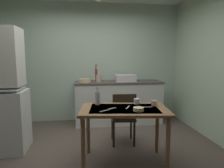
{
  "coord_description": "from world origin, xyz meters",
  "views": [
    {
      "loc": [
        -0.16,
        -2.88,
        1.46
      ],
      "look_at": [
        0.26,
        0.22,
        1.05
      ],
      "focal_mm": 32.28,
      "sensor_mm": 36.0,
      "label": 1
    }
  ],
  "objects": [
    {
      "name": "sink_basin",
      "position": [
        0.74,
        1.5,
        1.02
      ],
      "size": [
        0.44,
        0.34,
        0.15
      ],
      "color": "white",
      "rests_on": "counter_cabinet"
    },
    {
      "name": "mug_dark",
      "position": [
        0.6,
        -0.03,
        0.82
      ],
      "size": [
        0.08,
        0.08,
        0.08
      ],
      "primitive_type": "cylinder",
      "color": "white",
      "rests_on": "dining_table"
    },
    {
      "name": "chair_far_side",
      "position": [
        0.47,
        0.33,
        0.48
      ],
      "size": [
        0.43,
        0.43,
        0.89
      ],
      "color": "#2E221D",
      "rests_on": "ground"
    },
    {
      "name": "serving_spoon",
      "position": [
        0.08,
        -0.35,
        0.78
      ],
      "size": [
        0.14,
        0.1,
        0.0
      ],
      "primitive_type": "cube",
      "rotation": [
        0.0,
        0.0,
        0.57
      ],
      "color": "beige",
      "rests_on": "dining_table"
    },
    {
      "name": "ground_plane",
      "position": [
        0.0,
        0.0,
        0.0
      ],
      "size": [
        5.11,
        5.11,
        0.0
      ],
      "primitive_type": "plane",
      "color": "brown"
    },
    {
      "name": "wall_back",
      "position": [
        0.0,
        1.87,
        1.35
      ],
      "size": [
        4.21,
        0.1,
        2.69
      ],
      "primitive_type": "cube",
      "color": "#B6CEB9",
      "rests_on": "ground"
    },
    {
      "name": "teaspoon_by_cup",
      "position": [
        0.2,
        -0.25,
        0.78
      ],
      "size": [
        0.13,
        0.09,
        0.0
      ],
      "primitive_type": "cube",
      "rotation": [
        0.0,
        0.0,
        3.67
      ],
      "color": "beige",
      "rests_on": "dining_table"
    },
    {
      "name": "mixing_bowl_counter",
      "position": [
        -0.16,
        1.45,
        0.98
      ],
      "size": [
        0.26,
        0.26,
        0.08
      ],
      "primitive_type": "cylinder",
      "color": "beige",
      "rests_on": "counter_cabinet"
    },
    {
      "name": "teacup_mint",
      "position": [
        0.82,
        -0.17,
        0.82
      ],
      "size": [
        0.08,
        0.08,
        0.07
      ],
      "primitive_type": "cylinder",
      "color": "tan",
      "rests_on": "dining_table"
    },
    {
      "name": "hand_pump",
      "position": [
        0.09,
        1.54,
        1.11
      ],
      "size": [
        0.05,
        0.27,
        0.39
      ],
      "color": "maroon",
      "rests_on": "counter_cabinet"
    },
    {
      "name": "table_knife",
      "position": [
        0.43,
        -0.21,
        0.78
      ],
      "size": [
        0.09,
        0.18,
        0.0
      ],
      "primitive_type": "cube",
      "rotation": [
        0.0,
        0.0,
        4.27
      ],
      "color": "silver",
      "rests_on": "dining_table"
    },
    {
      "name": "counter_cabinet",
      "position": [
        0.58,
        1.5,
        0.47
      ],
      "size": [
        1.92,
        0.64,
        0.94
      ],
      "color": "silver",
      "rests_on": "ground"
    },
    {
      "name": "teaspoon_near_bowl",
      "position": [
        0.7,
        -0.24,
        0.78
      ],
      "size": [
        0.13,
        0.04,
        0.0
      ],
      "primitive_type": "cube",
      "rotation": [
        0.0,
        0.0,
        6.16
      ],
      "color": "beige",
      "rests_on": "dining_table"
    },
    {
      "name": "stoneware_crock",
      "position": [
        0.14,
        1.48,
        1.01
      ],
      "size": [
        0.12,
        0.12,
        0.15
      ],
      "primitive_type": "cylinder",
      "color": "beige",
      "rests_on": "counter_cabinet"
    },
    {
      "name": "serving_bowl_wide",
      "position": [
        0.52,
        -0.41,
        0.8
      ],
      "size": [
        0.14,
        0.14,
        0.05
      ],
      "primitive_type": "cylinder",
      "color": "beige",
      "rests_on": "dining_table"
    },
    {
      "name": "dining_table",
      "position": [
        0.36,
        -0.25,
        0.67
      ],
      "size": [
        1.26,
        0.84,
        0.78
      ],
      "color": "olive",
      "rests_on": "ground"
    },
    {
      "name": "glass_bottle",
      "position": [
        0.02,
        0.01,
        0.89
      ],
      "size": [
        0.07,
        0.07,
        0.27
      ],
      "color": "#B7BCC1",
      "rests_on": "dining_table"
    }
  ]
}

